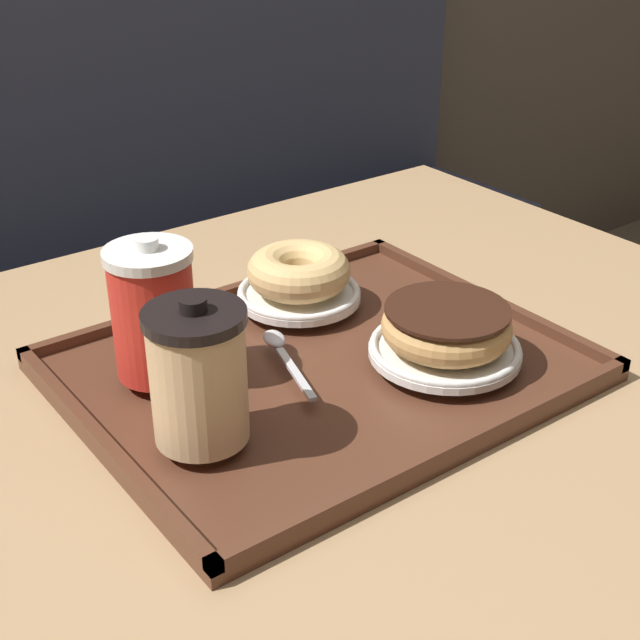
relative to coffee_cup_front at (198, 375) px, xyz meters
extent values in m
cube|color=#33384C|center=(0.46, 0.90, -0.56)|extent=(1.64, 0.44, 0.45)
cube|color=#33384C|center=(0.46, 1.08, -0.06)|extent=(1.64, 0.08, 0.55)
cube|color=tan|center=(0.21, 0.07, -0.10)|extent=(1.04, 0.87, 0.03)
cylinder|color=#333338|center=(0.21, 0.07, -0.45)|extent=(0.08, 0.08, 0.67)
cube|color=#512D1E|center=(0.17, 0.05, -0.08)|extent=(0.49, 0.40, 0.01)
cube|color=#512D1E|center=(0.17, -0.14, -0.07)|extent=(0.49, 0.01, 0.01)
cube|color=#512D1E|center=(0.17, 0.25, -0.07)|extent=(0.49, 0.01, 0.01)
cube|color=#512D1E|center=(-0.07, 0.05, -0.07)|extent=(0.01, 0.40, 0.01)
cube|color=#512D1E|center=(0.41, 0.05, -0.07)|extent=(0.01, 0.40, 0.01)
cylinder|color=#E0B784|center=(0.00, 0.00, -0.01)|extent=(0.08, 0.08, 0.11)
cylinder|color=black|center=(0.00, 0.00, 0.06)|extent=(0.09, 0.09, 0.01)
cylinder|color=black|center=(0.00, 0.00, 0.07)|extent=(0.02, 0.02, 0.01)
cylinder|color=red|center=(0.02, 0.12, 0.00)|extent=(0.08, 0.08, 0.12)
cylinder|color=white|center=(0.02, 0.12, 0.06)|extent=(0.09, 0.09, 0.01)
cylinder|color=white|center=(0.02, 0.12, 0.07)|extent=(0.02, 0.02, 0.01)
cylinder|color=white|center=(0.27, -0.02, -0.06)|extent=(0.16, 0.16, 0.01)
torus|color=white|center=(0.27, -0.02, -0.05)|extent=(0.16, 0.16, 0.01)
torus|color=tan|center=(0.27, -0.02, -0.03)|extent=(0.13, 0.13, 0.04)
cylinder|color=#381E14|center=(0.27, -0.02, -0.01)|extent=(0.13, 0.13, 0.00)
cylinder|color=white|center=(0.23, 0.17, -0.06)|extent=(0.14, 0.14, 0.01)
torus|color=white|center=(0.23, 0.17, -0.05)|extent=(0.14, 0.14, 0.01)
torus|color=#DBB270|center=(0.23, 0.17, -0.03)|extent=(0.12, 0.12, 0.04)
ellipsoid|color=silver|center=(0.14, 0.10, -0.06)|extent=(0.03, 0.04, 0.01)
cube|color=silver|center=(0.13, 0.03, -0.06)|extent=(0.04, 0.10, 0.00)
camera|label=1|loc=(-0.30, -0.58, 0.40)|focal=50.00mm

